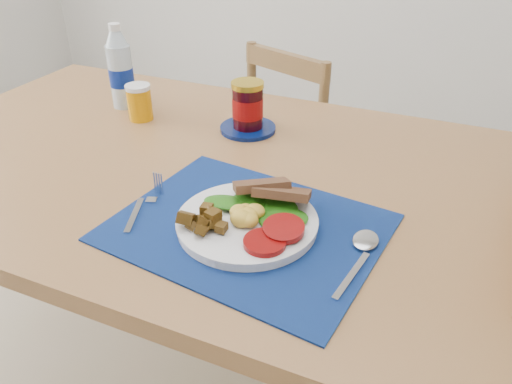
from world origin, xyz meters
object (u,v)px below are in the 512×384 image
breakfast_plate (244,219)px  juice_glass (140,103)px  chair_far (301,131)px  jam_on_saucer (248,110)px  water_bottle (121,71)px

breakfast_plate → juice_glass: (-0.45, 0.34, 0.02)m
chair_far → juice_glass: (-0.26, -0.57, 0.27)m
juice_glass → jam_on_saucer: jam_on_saucer is taller
breakfast_plate → jam_on_saucer: size_ratio=1.79×
chair_far → juice_glass: 0.68m
water_bottle → juice_glass: bearing=-32.3°
chair_far → water_bottle: 0.70m
breakfast_plate → jam_on_saucer: 0.42m
water_bottle → breakfast_plate: bearing=-36.2°
chair_far → water_bottle: bearing=76.3°
breakfast_plate → water_bottle: size_ratio=1.11×
chair_far → water_bottle: (-0.35, -0.51, 0.33)m
jam_on_saucer → chair_far: bearing=93.0°
water_bottle → juice_glass: (0.09, -0.06, -0.06)m
water_bottle → juice_glass: water_bottle is taller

